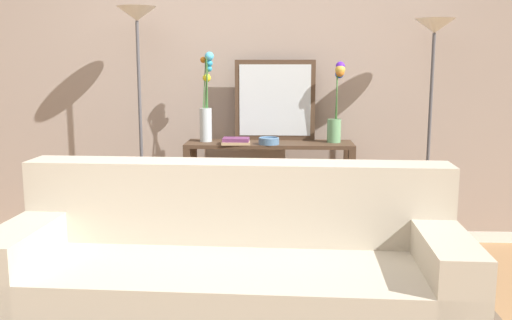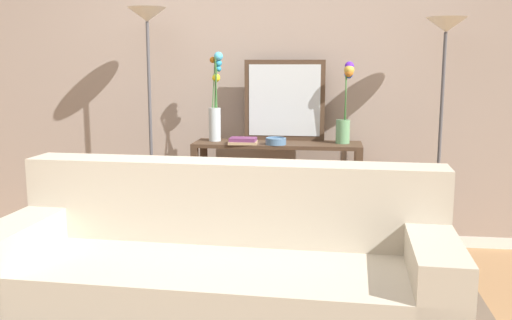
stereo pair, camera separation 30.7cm
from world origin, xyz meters
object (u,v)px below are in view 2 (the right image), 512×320
object	(u,v)px
couch	(222,273)
floor_lamp_left	(148,62)
console_table	(277,178)
vase_tall_flowers	(215,107)
wall_mirror	(284,100)
fruit_bowl	(276,141)
book_stack	(243,141)
floor_lamp_right	(444,72)
vase_short_flowers	(345,107)
book_row_under_console	(230,242)

from	to	relation	value
couch	floor_lamp_left	xyz separation A→B (m)	(-0.78, 1.25, 1.13)
console_table	vase_tall_flowers	size ratio (longest dim) A/B	1.87
wall_mirror	fruit_bowl	bearing A→B (deg)	-98.96
wall_mirror	vase_tall_flowers	world-z (taller)	vase_tall_flowers
floor_lamp_left	book_stack	xyz separation A→B (m)	(0.71, -0.03, -0.57)
floor_lamp_right	vase_short_flowers	size ratio (longest dim) A/B	2.91
vase_tall_flowers	fruit_bowl	size ratio (longest dim) A/B	4.46
floor_lamp_right	vase_tall_flowers	size ratio (longest dim) A/B	2.60
couch	wall_mirror	xyz separation A→B (m)	(0.21, 1.47, 0.84)
wall_mirror	book_stack	xyz separation A→B (m)	(-0.28, -0.25, -0.28)
floor_lamp_left	couch	bearing A→B (deg)	-57.96
floor_lamp_left	fruit_bowl	world-z (taller)	floor_lamp_left
couch	vase_tall_flowers	bearing A→B (deg)	102.65
vase_short_flowers	couch	bearing A→B (deg)	-116.19
couch	vase_tall_flowers	size ratio (longest dim) A/B	3.62
vase_short_flowers	book_stack	world-z (taller)	vase_short_flowers
wall_mirror	vase_short_flowers	xyz separation A→B (m)	(0.46, -0.12, -0.04)
floor_lamp_right	vase_tall_flowers	xyz separation A→B (m)	(-1.64, 0.11, -0.26)
couch	book_stack	bearing A→B (deg)	93.43
vase_tall_flowers	book_row_under_console	world-z (taller)	vase_tall_flowers
console_table	couch	bearing A→B (deg)	-97.30
fruit_bowl	floor_lamp_right	bearing A→B (deg)	1.51
couch	book_row_under_console	world-z (taller)	couch
couch	console_table	world-z (taller)	couch
floor_lamp_left	floor_lamp_right	size ratio (longest dim) A/B	1.05
book_stack	book_row_under_console	xyz separation A→B (m)	(-0.12, 0.11, -0.81)
couch	console_table	bearing A→B (deg)	82.70
console_table	vase_tall_flowers	world-z (taller)	vase_tall_flowers
console_table	book_stack	distance (m)	0.39
floor_lamp_left	wall_mirror	xyz separation A→B (m)	(0.99, 0.22, -0.29)
floor_lamp_right	fruit_bowl	xyz separation A→B (m)	(-1.16, -0.03, -0.50)
vase_short_flowers	book_row_under_console	distance (m)	1.36
wall_mirror	fruit_bowl	distance (m)	0.38
vase_short_flowers	fruit_bowl	world-z (taller)	vase_short_flowers
floor_lamp_left	book_row_under_console	xyz separation A→B (m)	(0.59, 0.08, -1.38)
floor_lamp_right	book_stack	size ratio (longest dim) A/B	7.94
floor_lamp_left	floor_lamp_right	world-z (taller)	floor_lamp_left
floor_lamp_right	wall_mirror	world-z (taller)	floor_lamp_right
fruit_bowl	book_row_under_console	size ratio (longest dim) A/B	0.52
couch	vase_short_flowers	bearing A→B (deg)	63.81
console_table	vase_short_flowers	xyz separation A→B (m)	(0.50, 0.02, 0.54)
book_stack	couch	bearing A→B (deg)	-86.57
floor_lamp_left	floor_lamp_right	distance (m)	2.11
couch	vase_tall_flowers	distance (m)	1.61
floor_lamp_right	fruit_bowl	bearing A→B (deg)	-178.49
fruit_bowl	wall_mirror	bearing A→B (deg)	81.04
vase_short_flowers	book_stack	distance (m)	0.79
couch	floor_lamp_right	xyz separation A→B (m)	(1.33, 1.25, 1.06)
vase_tall_flowers	vase_short_flowers	xyz separation A→B (m)	(0.97, -0.01, 0.01)
wall_mirror	fruit_bowl	xyz separation A→B (m)	(-0.04, -0.25, -0.28)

